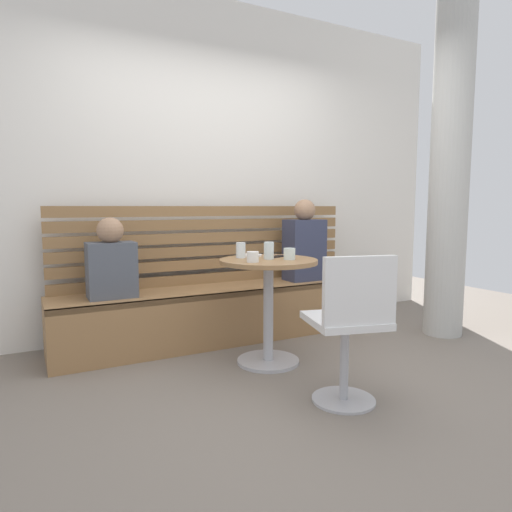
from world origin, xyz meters
TOP-DOWN VIEW (x-y plane):
  - ground at (0.00, 0.00)m, footprint 8.00×8.00m
  - back_wall at (0.00, 1.64)m, footprint 5.20×0.10m
  - concrete_pillar at (1.75, 0.45)m, footprint 0.32×0.32m
  - booth_bench at (0.00, 1.20)m, footprint 2.70×0.52m
  - booth_backrest at (0.00, 1.44)m, footprint 2.65×0.04m
  - cafe_table at (0.05, 0.52)m, footprint 0.68×0.68m
  - white_chair at (0.11, -0.29)m, footprint 0.49×0.49m
  - person_adult at (0.80, 1.19)m, footprint 0.34×0.22m
  - person_child_left at (-0.89, 1.19)m, footprint 0.34×0.22m
  - cup_water_clear at (-0.08, 0.68)m, footprint 0.07×0.07m
  - cup_glass_short at (0.17, 0.43)m, footprint 0.08×0.08m
  - cup_glass_tall at (0.05, 0.52)m, footprint 0.07×0.07m
  - cup_ceramic_white at (-0.12, 0.42)m, footprint 0.08×0.08m
  - plate_small at (0.03, 0.76)m, footprint 0.17×0.17m
  - phone_on_table at (0.18, 0.62)m, footprint 0.16×0.11m

SIDE VIEW (x-z plane):
  - ground at x=0.00m, z-range 0.00..0.00m
  - booth_bench at x=0.00m, z-range 0.00..0.44m
  - white_chair at x=0.11m, z-range 0.04..0.89m
  - cafe_table at x=0.05m, z-range 0.15..0.89m
  - person_child_left at x=-0.89m, z-range 0.40..0.99m
  - phone_on_table at x=0.18m, z-range 0.74..0.75m
  - plate_small at x=0.03m, z-range 0.74..0.75m
  - person_adult at x=0.80m, z-range 0.40..1.13m
  - cup_ceramic_white at x=-0.12m, z-range 0.74..0.81m
  - booth_backrest at x=0.00m, z-range 0.44..1.11m
  - cup_glass_short at x=0.17m, z-range 0.74..0.82m
  - cup_water_clear at x=-0.08m, z-range 0.74..0.85m
  - cup_glass_tall at x=0.05m, z-range 0.74..0.86m
  - concrete_pillar at x=1.75m, z-range 0.00..2.80m
  - back_wall at x=0.00m, z-range 0.00..2.90m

